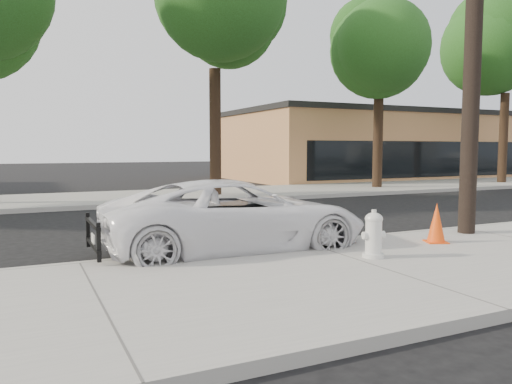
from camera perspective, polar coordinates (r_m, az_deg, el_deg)
ground at (r=11.35m, az=-0.09°, el=-4.66°), size 120.00×120.00×0.00m
near_sidewalk at (r=7.75m, az=13.79°, el=-8.81°), size 90.00×4.40×0.15m
far_sidewalk at (r=19.31m, az=-10.92°, el=-0.53°), size 90.00×5.00×0.15m
curb_near at (r=9.51m, az=5.35°, el=-6.11°), size 90.00×0.12×0.16m
building_main at (r=33.37m, az=13.19°, el=5.03°), size 18.00×10.00×4.00m
utility_pole at (r=11.53m, az=23.69°, el=18.61°), size 1.40×0.34×9.00m
tree_c at (r=19.73m, az=-3.98°, el=19.69°), size 4.96×4.80×9.55m
tree_d at (r=23.89m, az=14.57°, el=15.61°), size 4.50×4.35×8.75m
tree_e at (r=29.50m, az=27.25°, el=13.80°), size 4.80×4.65×9.25m
police_cruiser at (r=9.12m, az=-2.28°, el=-2.77°), size 4.91×2.42×1.34m
fire_hydrant at (r=8.28m, az=13.28°, el=-4.89°), size 0.39×0.35×0.73m
traffic_cone at (r=9.92m, az=19.92°, el=-3.39°), size 0.50×0.50×0.74m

